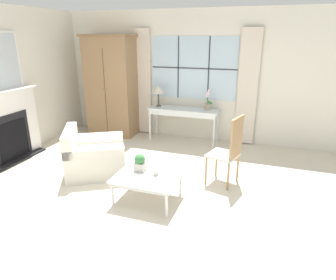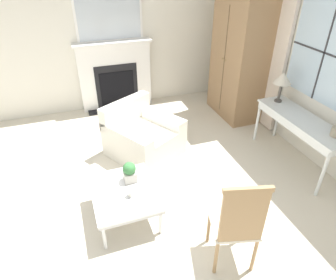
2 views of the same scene
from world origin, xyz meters
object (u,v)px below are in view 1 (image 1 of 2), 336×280
object	(u,v)px
fireplace	(6,121)
armchair_upholstered	(94,157)
table_lamp	(158,90)
potted_orchid	(208,102)
armoire	(112,86)
pillar_candle	(156,171)
potted_plant_small	(140,162)
console_table	(184,112)
side_chair_wooden	(230,148)
coffee_table	(147,178)

from	to	relation	value
fireplace	armchair_upholstered	xyz separation A→B (m)	(1.80, 0.05, -0.51)
table_lamp	potted_orchid	distance (m)	1.13
armoire	pillar_candle	bearing A→B (deg)	-50.60
potted_plant_small	fireplace	bearing A→B (deg)	172.16
potted_orchid	pillar_candle	bearing A→B (deg)	-93.47
fireplace	pillar_candle	bearing A→B (deg)	-8.08
potted_plant_small	console_table	bearing A→B (deg)	91.86
console_table	potted_plant_small	bearing A→B (deg)	-88.14
side_chair_wooden	potted_plant_small	world-z (taller)	side_chair_wooden
table_lamp	potted_orchid	size ratio (longest dim) A/B	1.05
fireplace	pillar_candle	world-z (taller)	fireplace
pillar_candle	coffee_table	bearing A→B (deg)	-148.41
fireplace	armchair_upholstered	bearing A→B (deg)	1.60
fireplace	pillar_candle	xyz separation A→B (m)	(3.15, -0.45, -0.34)
potted_plant_small	pillar_candle	world-z (taller)	potted_plant_small
coffee_table	potted_plant_small	world-z (taller)	potted_plant_small
fireplace	potted_orchid	distance (m)	3.98
side_chair_wooden	pillar_candle	distance (m)	1.23
table_lamp	armoire	bearing A→B (deg)	-176.60
potted_orchid	side_chair_wooden	world-z (taller)	potted_orchid
console_table	pillar_candle	xyz separation A→B (m)	(0.35, -2.59, -0.22)
console_table	table_lamp	distance (m)	0.75
armchair_upholstered	pillar_candle	world-z (taller)	armchair_upholstered
potted_plant_small	pillar_candle	distance (m)	0.29
potted_orchid	side_chair_wooden	xyz separation A→B (m)	(0.75, -1.85, -0.28)
potted_orchid	coffee_table	distance (m)	2.80
pillar_candle	console_table	bearing A→B (deg)	97.75
fireplace	side_chair_wooden	xyz separation A→B (m)	(4.06, 0.36, -0.16)
armoire	armchair_upholstered	world-z (taller)	armoire
armchair_upholstered	pillar_candle	bearing A→B (deg)	-20.30
fireplace	coffee_table	distance (m)	3.11
table_lamp	fireplace	bearing A→B (deg)	-135.45
side_chair_wooden	pillar_candle	size ratio (longest dim) A/B	8.73
coffee_table	potted_plant_small	distance (m)	0.26
table_lamp	armchair_upholstered	world-z (taller)	table_lamp
fireplace	console_table	distance (m)	3.52
coffee_table	pillar_candle	xyz separation A→B (m)	(0.11, 0.07, 0.10)
armchair_upholstered	potted_plant_small	bearing A→B (deg)	-22.60
armchair_upholstered	side_chair_wooden	distance (m)	2.31
coffee_table	potted_orchid	bearing A→B (deg)	84.40
armoire	table_lamp	world-z (taller)	armoire
coffee_table	armoire	bearing A→B (deg)	127.24
table_lamp	potted_orchid	bearing A→B (deg)	2.83
pillar_candle	armchair_upholstered	bearing A→B (deg)	159.70
armoire	pillar_candle	distance (m)	3.36
fireplace	side_chair_wooden	distance (m)	4.08
potted_plant_small	pillar_candle	xyz separation A→B (m)	(0.27, -0.05, -0.08)
console_table	armchair_upholstered	world-z (taller)	armchair_upholstered
armchair_upholstered	console_table	bearing A→B (deg)	64.70
armoire	potted_orchid	world-z (taller)	armoire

